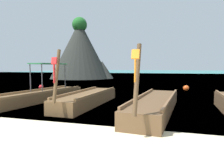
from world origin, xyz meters
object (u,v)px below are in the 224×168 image
longtail_boat_red_ribbon (87,99)px  mooring_buoy_far (186,88)px  mooring_buoy_near (41,87)px  karst_rock (81,50)px  longtail_boat_violet_ribbon (39,95)px  longtail_boat_orange_ribbon (155,105)px

longtail_boat_red_ribbon → mooring_buoy_far: longtail_boat_red_ribbon is taller
longtail_boat_red_ribbon → mooring_buoy_far: size_ratio=12.41×
longtail_boat_red_ribbon → mooring_buoy_near: 8.36m
longtail_boat_red_ribbon → karst_rock: karst_rock is taller
longtail_boat_violet_ribbon → mooring_buoy_near: (-3.52, 5.17, -0.13)m
longtail_boat_red_ribbon → longtail_boat_orange_ribbon: longtail_boat_red_ribbon is taller
karst_rock → longtail_boat_red_ribbon: bearing=-64.5°
longtail_boat_violet_ribbon → longtail_boat_red_ribbon: bearing=-4.0°
mooring_buoy_near → mooring_buoy_far: (11.36, 2.02, 0.03)m
mooring_buoy_far → longtail_boat_red_ribbon: bearing=-123.9°
karst_rock → longtail_boat_orange_ribbon: bearing=-58.8°
longtail_boat_violet_ribbon → longtail_boat_orange_ribbon: (6.16, -0.96, -0.03)m
longtail_boat_red_ribbon → mooring_buoy_far: bearing=56.1°
longtail_boat_red_ribbon → longtail_boat_orange_ribbon: bearing=-13.1°
longtail_boat_orange_ribbon → mooring_buoy_far: bearing=78.4°
longtail_boat_violet_ribbon → karst_rock: bearing=109.2°
longtail_boat_red_ribbon → mooring_buoy_near: size_ratio=14.69×
longtail_boat_orange_ribbon → longtail_boat_violet_ribbon: bearing=171.1°
longtail_boat_red_ribbon → mooring_buoy_near: (-6.40, 5.37, -0.11)m
karst_rock → mooring_buoy_far: bearing=-43.2°
longtail_boat_red_ribbon → karst_rock: 24.50m
longtail_boat_violet_ribbon → longtail_boat_orange_ribbon: 6.23m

